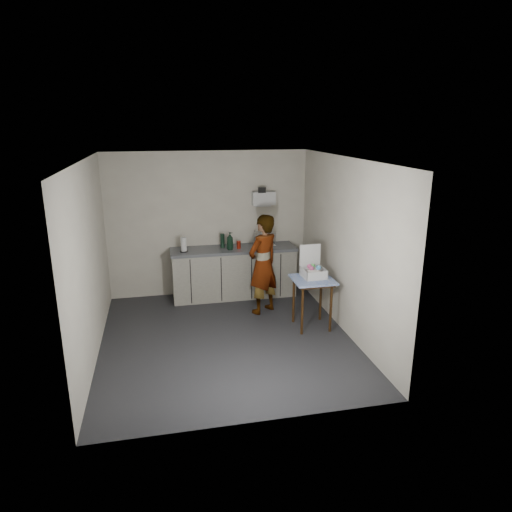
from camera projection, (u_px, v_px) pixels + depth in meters
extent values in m
plane|color=#25262A|center=(227.00, 339.00, 6.73)|extent=(4.00, 4.00, 0.00)
cube|color=beige|center=(209.00, 224.00, 8.23)|extent=(3.60, 0.02, 2.60)
cube|color=beige|center=(345.00, 247.00, 6.72)|extent=(0.02, 4.00, 2.60)
cube|color=beige|center=(90.00, 262.00, 6.00)|extent=(0.02, 4.00, 2.60)
cube|color=silver|center=(223.00, 160.00, 6.00)|extent=(3.60, 4.00, 0.01)
cube|color=black|center=(234.00, 293.00, 8.39)|extent=(2.20, 0.52, 0.08)
cube|color=#ABA898|center=(234.00, 273.00, 8.28)|extent=(2.20, 0.58, 0.86)
cube|color=#555960|center=(234.00, 249.00, 8.15)|extent=(2.24, 0.62, 0.05)
cube|color=black|center=(191.00, 282.00, 7.85)|extent=(0.02, 0.01, 0.80)
cube|color=black|center=(221.00, 280.00, 7.96)|extent=(0.02, 0.01, 0.80)
cube|color=black|center=(252.00, 277.00, 8.07)|extent=(0.01, 0.01, 0.80)
cube|color=black|center=(281.00, 275.00, 8.17)|extent=(0.02, 0.01, 0.80)
cube|color=silver|center=(264.00, 198.00, 8.24)|extent=(0.42, 0.16, 0.24)
cube|color=silver|center=(263.00, 205.00, 8.32)|extent=(0.30, 0.06, 0.04)
cube|color=black|center=(262.00, 190.00, 8.10)|extent=(0.14, 0.02, 0.10)
cylinder|color=#341B0B|center=(302.00, 312.00, 6.77)|extent=(0.04, 0.04, 0.73)
cylinder|color=#341B0B|center=(331.00, 309.00, 6.86)|extent=(0.04, 0.04, 0.73)
cylinder|color=#341B0B|center=(294.00, 301.00, 7.19)|extent=(0.04, 0.04, 0.73)
cylinder|color=#341B0B|center=(321.00, 298.00, 7.28)|extent=(0.04, 0.04, 0.73)
cube|color=#341B0B|center=(313.00, 282.00, 6.92)|extent=(0.54, 0.54, 0.04)
cube|color=#1C47AA|center=(313.00, 280.00, 6.91)|extent=(0.61, 0.61, 0.03)
imported|color=#B2A593|center=(263.00, 264.00, 7.47)|extent=(0.73, 0.67, 1.66)
imported|color=black|center=(230.00, 241.00, 8.00)|extent=(0.17, 0.17, 0.31)
cylinder|color=#B62512|center=(239.00, 245.00, 8.10)|extent=(0.07, 0.07, 0.13)
cylinder|color=black|center=(222.00, 241.00, 8.14)|extent=(0.07, 0.07, 0.25)
cylinder|color=black|center=(184.00, 251.00, 7.91)|extent=(0.14, 0.14, 0.01)
cylinder|color=silver|center=(184.00, 244.00, 7.88)|extent=(0.10, 0.10, 0.24)
cube|color=silver|center=(265.00, 245.00, 8.32)|extent=(0.37, 0.28, 0.02)
cylinder|color=silver|center=(257.00, 240.00, 8.13)|extent=(0.01, 0.01, 0.24)
cylinder|color=silver|center=(275.00, 239.00, 8.20)|extent=(0.01, 0.01, 0.24)
cylinder|color=silver|center=(254.00, 237.00, 8.36)|extent=(0.01, 0.01, 0.24)
cylinder|color=silver|center=(272.00, 236.00, 8.43)|extent=(0.01, 0.01, 0.24)
cylinder|color=silver|center=(260.00, 239.00, 8.27)|extent=(0.05, 0.20, 0.20)
cylinder|color=silver|center=(264.00, 239.00, 8.28)|extent=(0.05, 0.20, 0.20)
cylinder|color=silver|center=(268.00, 239.00, 8.30)|extent=(0.05, 0.20, 0.20)
cube|color=silver|center=(313.00, 277.00, 6.98)|extent=(0.35, 0.35, 0.01)
cube|color=silver|center=(318.00, 276.00, 6.81)|extent=(0.34, 0.02, 0.12)
cube|color=silver|center=(310.00, 269.00, 7.11)|extent=(0.34, 0.02, 0.12)
cube|color=silver|center=(304.00, 273.00, 6.92)|extent=(0.02, 0.34, 0.12)
cube|color=silver|center=(324.00, 272.00, 7.00)|extent=(0.02, 0.34, 0.12)
cube|color=silver|center=(310.00, 255.00, 7.06)|extent=(0.34, 0.03, 0.34)
cylinder|color=white|center=(314.00, 272.00, 6.96)|extent=(0.23, 0.23, 0.12)
sphere|color=#D84F8F|center=(311.00, 268.00, 6.89)|extent=(0.08, 0.08, 0.08)
sphere|color=#5BB4F8|center=(318.00, 268.00, 6.91)|extent=(0.08, 0.08, 0.08)
sphere|color=#61ED67|center=(313.00, 266.00, 6.99)|extent=(0.08, 0.08, 0.08)
sphere|color=#D84F8F|center=(310.00, 266.00, 6.97)|extent=(0.08, 0.08, 0.08)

